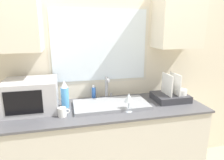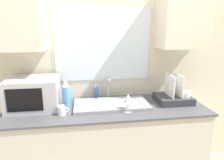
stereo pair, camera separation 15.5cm
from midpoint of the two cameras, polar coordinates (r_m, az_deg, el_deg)
countertop at (r=2.20m, az=0.67°, el=-18.52°), size 1.95×0.66×0.89m
wall_back at (r=2.17m, az=-0.57°, el=7.30°), size 6.00×0.38×2.60m
sink_basin at (r=2.01m, az=2.02°, el=-7.03°), size 0.73×0.37×0.03m
faucet at (r=2.15m, az=1.22°, el=-1.98°), size 0.08×0.14×0.25m
microwave at (r=2.03m, az=-19.46°, el=-3.61°), size 0.47×0.38×0.30m
dish_rack at (r=2.21m, az=19.28°, el=-4.55°), size 0.35×0.30×0.29m
spray_bottle at (r=2.01m, az=-10.87°, el=-3.79°), size 0.07×0.07×0.27m
soap_bottle at (r=2.19m, az=-2.62°, el=-3.58°), size 0.04×0.04×0.16m
mug_near_sink at (r=1.84m, az=-11.86°, el=-8.49°), size 0.10×0.07×0.08m
wine_glass at (r=1.83m, az=7.00°, el=-5.33°), size 0.08×0.08×0.18m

